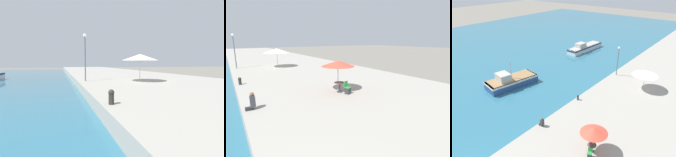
# 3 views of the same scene
# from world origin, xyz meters

# --- Properties ---
(quay_promenade) EXTENTS (16.00, 90.00, 0.78)m
(quay_promenade) POSITION_xyz_m (8.00, 37.00, 0.39)
(quay_promenade) COLOR #A39E93
(quay_promenade) RESTS_ON ground_plane
(cafe_umbrella_white) EXTENTS (3.48, 3.48, 2.62)m
(cafe_umbrella_white) POSITION_xyz_m (5.70, 23.32, 3.09)
(cafe_umbrella_white) COLOR #B7B7B7
(cafe_umbrella_white) RESTS_ON quay_promenade
(mooring_bollard) EXTENTS (0.26, 0.26, 0.65)m
(mooring_bollard) POSITION_xyz_m (0.43, 15.23, 1.13)
(mooring_bollard) COLOR #2D2823
(mooring_bollard) RESTS_ON quay_promenade
(lamppost) EXTENTS (0.36, 0.36, 4.56)m
(lamppost) POSITION_xyz_m (0.76, 25.16, 3.87)
(lamppost) COLOR #565B60
(lamppost) RESTS_ON quay_promenade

